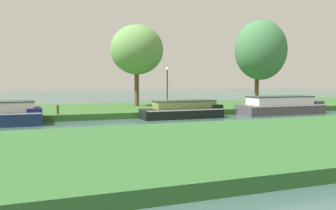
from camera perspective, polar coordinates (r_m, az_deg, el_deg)
The scene contains 11 objects.
ground_plane at distance 22.30m, azimuth -1.21°, elevation -2.58°, with size 120.00×120.00×0.00m, color #36554E.
riverbank_far at distance 28.94m, azimuth -5.84°, elevation -0.65°, with size 72.00×10.00×0.40m, color #325E27.
riverbank_near at distance 14.19m, azimuth 11.06°, elevation -5.75°, with size 72.00×10.00×0.40m, color #2D5E2B.
black_barge at distance 24.09m, azimuth 2.42°, elevation -0.81°, with size 5.44×1.77×1.19m.
navy_narrowboat at distance 22.21m, azimuth -24.20°, elevation -1.45°, with size 4.17×2.10×1.37m.
slate_cruiser at distance 28.10m, azimuth 17.30°, elevation -0.16°, with size 6.50×2.25×1.33m.
willow_tree_left at distance 29.35m, azimuth -4.91°, elevation 8.61°, with size 4.22×4.12×6.49m.
willow_tree_centre at distance 32.64m, azimuth 14.37°, elevation 8.35°, with size 4.59×4.14×7.26m.
lamp_post at distance 26.59m, azimuth -0.12°, elevation 3.48°, with size 0.24×0.24×3.04m.
mooring_post_near at distance 23.61m, azimuth -22.00°, elevation -0.71°, with size 0.15×0.15×0.67m, color brown.
mooring_post_far at distance 23.65m, azimuth -16.92°, elevation -0.71°, with size 0.15×0.15×0.56m, color #424020.
Camera 1 is at (-7.38, -20.87, 2.63)m, focal length 38.83 mm.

